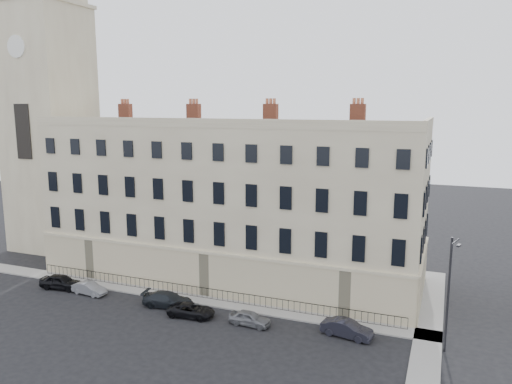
{
  "coord_description": "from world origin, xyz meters",
  "views": [
    {
      "loc": [
        13.66,
        -31.8,
        17.03
      ],
      "look_at": [
        -2.67,
        10.0,
        9.05
      ],
      "focal_mm": 35.0,
      "sensor_mm": 36.0,
      "label": 1
    }
  ],
  "objects_px": {
    "car_a": "(61,282)",
    "car_f": "(347,329)",
    "car_d": "(191,310)",
    "car_e": "(250,318)",
    "streetlamp": "(449,290)",
    "car_b": "(89,288)",
    "car_c": "(168,300)"
  },
  "relations": [
    {
      "from": "car_c",
      "to": "car_f",
      "type": "distance_m",
      "value": 15.24
    },
    {
      "from": "streetlamp",
      "to": "car_a",
      "type": "bearing_deg",
      "value": -163.59
    },
    {
      "from": "car_f",
      "to": "streetlamp",
      "type": "bearing_deg",
      "value": -79.23
    },
    {
      "from": "car_b",
      "to": "car_d",
      "type": "bearing_deg",
      "value": -89.95
    },
    {
      "from": "car_b",
      "to": "car_d",
      "type": "xyz_separation_m",
      "value": [
        10.91,
        -0.89,
        -0.01
      ]
    },
    {
      "from": "car_b",
      "to": "car_c",
      "type": "xyz_separation_m",
      "value": [
        8.12,
        0.13,
        0.09
      ]
    },
    {
      "from": "car_d",
      "to": "car_e",
      "type": "relative_size",
      "value": 1.16
    },
    {
      "from": "car_e",
      "to": "car_f",
      "type": "height_order",
      "value": "car_f"
    },
    {
      "from": "car_a",
      "to": "car_f",
      "type": "bearing_deg",
      "value": -96.93
    },
    {
      "from": "car_f",
      "to": "car_c",
      "type": "bearing_deg",
      "value": 99.38
    },
    {
      "from": "car_a",
      "to": "car_d",
      "type": "xyz_separation_m",
      "value": [
        14.29,
        -1.05,
        -0.14
      ]
    },
    {
      "from": "car_b",
      "to": "car_d",
      "type": "height_order",
      "value": "car_b"
    },
    {
      "from": "car_b",
      "to": "car_c",
      "type": "relative_size",
      "value": 0.76
    },
    {
      "from": "car_c",
      "to": "car_b",
      "type": "bearing_deg",
      "value": 83.83
    },
    {
      "from": "car_b",
      "to": "streetlamp",
      "type": "bearing_deg",
      "value": -84.69
    },
    {
      "from": "car_b",
      "to": "streetlamp",
      "type": "relative_size",
      "value": 0.41
    },
    {
      "from": "car_c",
      "to": "streetlamp",
      "type": "xyz_separation_m",
      "value": [
        22.05,
        0.19,
        3.92
      ]
    },
    {
      "from": "car_a",
      "to": "car_f",
      "type": "xyz_separation_m",
      "value": [
        26.74,
        -0.02,
        -0.05
      ]
    },
    {
      "from": "car_a",
      "to": "car_e",
      "type": "relative_size",
      "value": 1.19
    },
    {
      "from": "car_a",
      "to": "car_b",
      "type": "height_order",
      "value": "car_a"
    },
    {
      "from": "car_b",
      "to": "car_c",
      "type": "height_order",
      "value": "car_c"
    },
    {
      "from": "car_a",
      "to": "car_d",
      "type": "bearing_deg",
      "value": -101.11
    },
    {
      "from": "car_c",
      "to": "car_d",
      "type": "relative_size",
      "value": 1.14
    },
    {
      "from": "car_c",
      "to": "car_f",
      "type": "relative_size",
      "value": 1.14
    },
    {
      "from": "car_e",
      "to": "car_f",
      "type": "bearing_deg",
      "value": -81.23
    },
    {
      "from": "car_c",
      "to": "car_d",
      "type": "distance_m",
      "value": 2.97
    },
    {
      "from": "car_c",
      "to": "car_d",
      "type": "bearing_deg",
      "value": -117.07
    },
    {
      "from": "car_c",
      "to": "streetlamp",
      "type": "relative_size",
      "value": 0.53
    },
    {
      "from": "car_d",
      "to": "streetlamp",
      "type": "height_order",
      "value": "streetlamp"
    },
    {
      "from": "car_a",
      "to": "car_b",
      "type": "distance_m",
      "value": 3.38
    },
    {
      "from": "car_c",
      "to": "car_f",
      "type": "height_order",
      "value": "car_c"
    },
    {
      "from": "car_f",
      "to": "streetlamp",
      "type": "distance_m",
      "value": 7.86
    }
  ]
}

